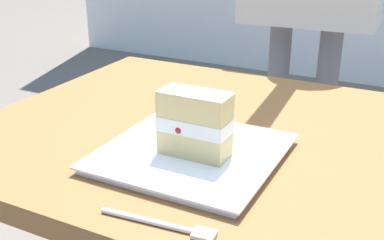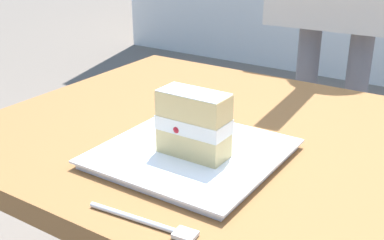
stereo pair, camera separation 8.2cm
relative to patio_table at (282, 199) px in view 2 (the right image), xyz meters
name	(u,v)px [view 2 (the right image)]	position (x,y,z in m)	size (l,w,h in m)	color
patio_table	(282,199)	(0.00, 0.00, 0.00)	(1.20, 0.77, 0.71)	brown
dessert_plate	(192,154)	(0.12, 0.13, 0.12)	(0.29, 0.29, 0.02)	white
cake_slice	(194,124)	(0.11, 0.15, 0.18)	(0.12, 0.06, 0.11)	#E0C17A
dessert_fork	(149,223)	(0.06, 0.33, 0.12)	(0.17, 0.03, 0.01)	silver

